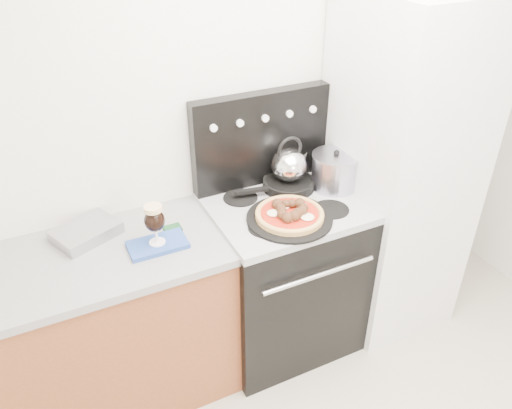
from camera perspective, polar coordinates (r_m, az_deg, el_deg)
room_shell at (r=1.73m, az=15.57°, el=-5.11°), size 3.52×3.01×2.52m
base_cabinet at (r=2.63m, az=-19.65°, el=-14.47°), size 1.45×0.60×0.86m
countertop at (r=2.34m, az=-21.63°, el=-6.75°), size 1.48×0.63×0.04m
stove_body at (r=2.82m, az=3.02°, el=-8.24°), size 0.76×0.65×0.88m
cooktop at (r=2.55m, az=3.31°, el=-0.31°), size 0.76×0.65×0.04m
backguard at (r=2.63m, az=0.58°, el=7.55°), size 0.76×0.08×0.50m
fridge at (r=2.87m, az=15.92°, el=3.57°), size 0.64×0.68×1.90m
foil_sheet at (r=2.44m, az=-18.85°, el=-2.98°), size 0.34×0.30×0.06m
oven_mitt at (r=2.30m, az=-11.18°, el=-4.53°), size 0.26×0.15×0.02m
beer_glass at (r=2.24m, az=-11.46°, el=-2.25°), size 0.11×0.11×0.20m
pizza_pan at (r=2.41m, az=3.85°, el=-1.58°), size 0.42×0.42×0.01m
pizza at (r=2.40m, az=3.87°, el=-0.98°), size 0.36×0.36×0.05m
skillet at (r=2.66m, az=3.74°, el=2.35°), size 0.32×0.32×0.05m
tea_kettle at (r=2.60m, az=3.84°, el=4.81°), size 0.21×0.21×0.21m
stock_pot at (r=2.68m, az=9.00°, el=3.73°), size 0.29×0.29×0.18m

